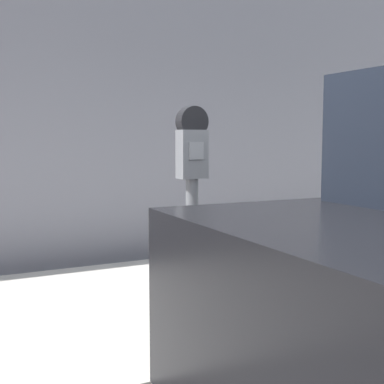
% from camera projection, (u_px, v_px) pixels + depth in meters
% --- Properties ---
extents(sidewalk, '(24.00, 2.80, 0.11)m').
position_uv_depth(sidewalk, '(194.00, 299.00, 4.67)').
color(sidewalk, '#BCB7AD').
rests_on(sidewalk, ground_plane).
extents(building_facade, '(24.00, 0.30, 4.85)m').
position_uv_depth(building_facade, '(119.00, 53.00, 6.09)').
color(building_facade, gray).
rests_on(building_facade, ground_plane).
extents(parking_meter, '(0.19, 0.12, 1.55)m').
position_uv_depth(parking_meter, '(192.00, 196.00, 3.37)').
color(parking_meter, slate).
rests_on(parking_meter, sidewalk).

